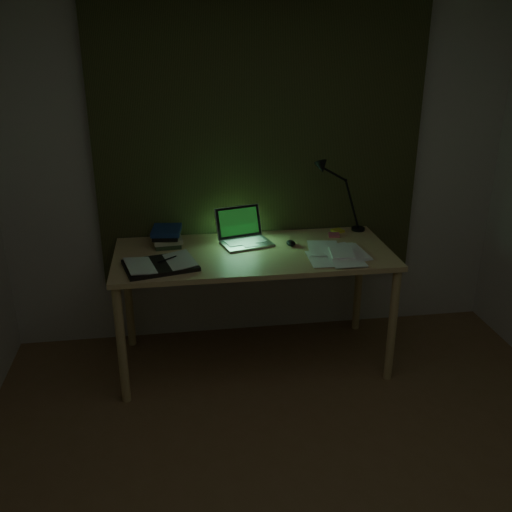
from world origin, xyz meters
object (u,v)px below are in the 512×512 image
at_px(open_textbook, 160,265).
at_px(laptop, 246,228).
at_px(loose_papers, 334,253).
at_px(desk_lamp, 360,195).
at_px(book_stack, 167,236).
at_px(desk, 253,308).

bearing_deg(open_textbook, laptop, 15.40).
distance_m(loose_papers, desk_lamp, 0.58).
relative_size(laptop, desk_lamp, 0.70).
bearing_deg(laptop, book_stack, 156.47).
bearing_deg(desk_lamp, loose_papers, -112.04).
bearing_deg(laptop, open_textbook, -166.19).
xyz_separation_m(open_textbook, desk_lamp, (1.38, 0.48, 0.24)).
distance_m(laptop, open_textbook, 0.64).
bearing_deg(loose_papers, desk, 165.71).
bearing_deg(laptop, desk, -94.22).
bearing_deg(desk, desk_lamp, 21.25).
bearing_deg(book_stack, desk_lamp, 4.18).
distance_m(desk, book_stack, 0.74).
bearing_deg(desk_lamp, desk, -146.23).
relative_size(laptop, book_stack, 1.62).
bearing_deg(loose_papers, desk_lamp, 55.45).
bearing_deg(laptop, desk_lamp, -2.90).
xyz_separation_m(open_textbook, book_stack, (0.04, 0.38, 0.04)).
relative_size(desk, laptop, 4.95).
bearing_deg(desk, laptop, 100.75).
bearing_deg(book_stack, open_textbook, -96.59).
distance_m(laptop, desk_lamp, 0.85).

